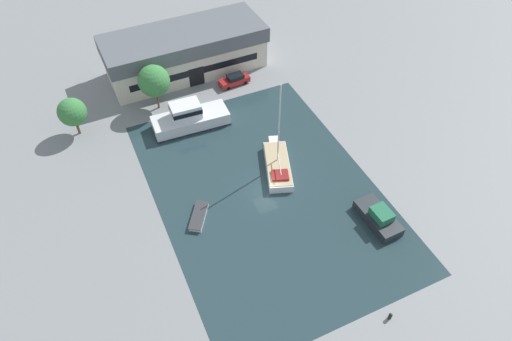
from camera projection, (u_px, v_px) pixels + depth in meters
The scene contains 11 objects.
ground_plane at pixel (266, 191), 55.99m from camera, with size 440.00×440.00×0.00m, color gray.
water_canal at pixel (266, 191), 55.99m from camera, with size 25.69×37.44×0.01m, color #23383D.
warehouse_building at pixel (185, 51), 71.24m from camera, with size 25.02×9.92×6.76m.
quay_tree_near_building at pixel (154, 81), 63.68m from camera, with size 4.51×4.51×6.98m.
quay_tree_by_water at pixel (72, 112), 60.54m from camera, with size 3.82×3.82×5.67m.
parked_car at pixel (235, 80), 70.40m from camera, with size 4.87×2.15×1.68m.
sailboat_moored at pixel (278, 165), 58.16m from camera, with size 5.51×9.45×12.77m.
motor_cruiser at pixel (189, 118), 63.26m from camera, with size 10.81×4.38×3.96m.
small_dinghy at pixel (199, 216), 52.99m from camera, with size 3.58×4.41×0.56m.
cabin_boat at pixel (379, 217), 52.24m from camera, with size 2.98×6.16×2.22m.
mooring_bollard at pixel (390, 316), 44.43m from camera, with size 0.37×0.37×0.84m.
Camera 1 is at (-16.27, -32.67, 42.55)m, focal length 32.00 mm.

